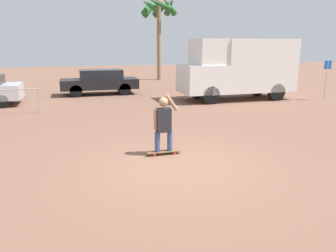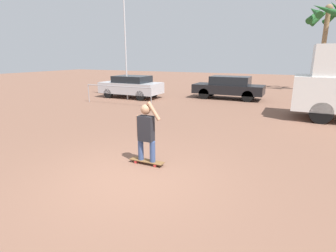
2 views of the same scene
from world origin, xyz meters
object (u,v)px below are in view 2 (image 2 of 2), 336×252
Objects in this scene: palm_tree_near_van at (327,18)px; flagpole at (126,27)px; person_skateboarder at (146,130)px; parked_car_black at (229,87)px; parked_car_silver at (131,86)px; skateboard at (147,161)px.

palm_tree_near_van is 15.15m from flagpole.
flagpole is (-6.37, 8.65, 3.46)m from person_skateboarder.
parked_car_black is at bearing 93.07° from person_skateboarder.
parked_car_silver is 3.69m from flagpole.
skateboard is at bearing -0.00° from person_skateboarder.
parked_car_black is at bearing 27.60° from flagpole.
parked_car_silver is 15.56m from palm_tree_near_van.
skateboard is 0.60× the size of person_skateboarder.
skateboard is 0.12× the size of flagpole.
person_skateboarder reaches higher than parked_car_black.
parked_car_black is at bearing 93.08° from skateboard.
skateboard is 11.51m from parked_car_silver.
person_skateboarder is 11.67m from parked_car_black.
flagpole is at bearing 126.37° from skateboard.
person_skateboarder reaches higher than skateboard.
skateboard is at bearing -86.92° from parked_car_black.
parked_car_black is at bearing -127.65° from palm_tree_near_van.
flagpole is at bearing -70.57° from parked_car_silver.
person_skateboarder is 0.20× the size of flagpole.
palm_tree_near_van is at bearing 75.47° from person_skateboarder.
parked_car_black is 0.67× the size of palm_tree_near_van.
palm_tree_near_van reaches higher than person_skateboarder.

